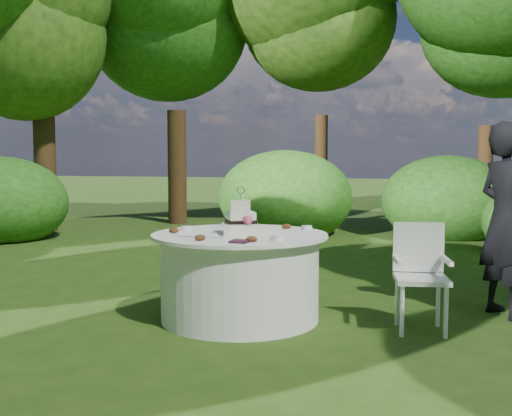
# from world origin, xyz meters

# --- Properties ---
(ground) EXTENTS (80.00, 80.00, 0.00)m
(ground) POSITION_xyz_m (0.00, 0.00, 0.00)
(ground) COLOR #223D10
(ground) RESTS_ON ground
(napkins) EXTENTS (0.14, 0.14, 0.02)m
(napkins) POSITION_xyz_m (0.18, -0.55, 0.78)
(napkins) COLOR #411B35
(napkins) RESTS_ON table
(feather_plume) EXTENTS (0.48, 0.07, 0.01)m
(feather_plume) POSITION_xyz_m (-0.23, -0.33, 0.78)
(feather_plume) COLOR silver
(feather_plume) RESTS_ON table
(guest) EXTENTS (0.71, 0.77, 1.76)m
(guest) POSITION_xyz_m (2.28, 0.78, 0.88)
(guest) COLOR black
(guest) RESTS_ON ground
(table) EXTENTS (1.56, 1.56, 0.77)m
(table) POSITION_xyz_m (0.00, 0.00, 0.39)
(table) COLOR silver
(table) RESTS_ON ground
(cake) EXTENTS (0.37, 0.37, 0.42)m
(cake) POSITION_xyz_m (0.03, -0.05, 0.88)
(cake) COLOR silver
(cake) RESTS_ON table
(chair) EXTENTS (0.49, 0.49, 0.89)m
(chair) POSITION_xyz_m (1.54, 0.12, 0.52)
(chair) COLOR silver
(chair) RESTS_ON ground
(votives) EXTENTS (1.16, 0.95, 0.04)m
(votives) POSITION_xyz_m (0.03, 0.16, 0.79)
(votives) COLOR white
(votives) RESTS_ON table
(petal_cups) EXTENTS (0.99, 1.08, 0.05)m
(petal_cups) POSITION_xyz_m (-0.04, -0.18, 0.79)
(petal_cups) COLOR #562D16
(petal_cups) RESTS_ON table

